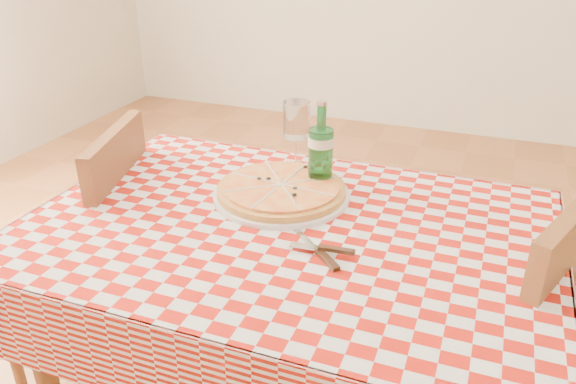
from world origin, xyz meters
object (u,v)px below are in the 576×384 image
Objects in this scene: pizza_plate at (281,189)px; dining_table at (287,258)px; chair_far at (98,244)px; wine_glass at (297,136)px; water_bottle at (321,146)px.

dining_table is at bearing -63.58° from pizza_plate.
chair_far is 0.72m from wine_glass.
wine_glass reaches higher than dining_table.
chair_far is 2.40× the size of pizza_plate.
dining_table is 0.41m from wine_glass.
dining_table is 0.20m from pizza_plate.
pizza_plate is at bearing -131.56° from water_bottle.
wine_glass is at bearing 134.68° from water_bottle.
dining_table is 4.69× the size of water_bottle.
water_bottle reaches higher than pizza_plate.
water_bottle is at bearing 48.44° from pizza_plate.
pizza_plate is 0.22m from wine_glass.
wine_glass is at bearing 98.54° from pizza_plate.
pizza_plate is at bearing -81.46° from wine_glass.
water_bottle is (0.01, 0.23, 0.23)m from dining_table.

